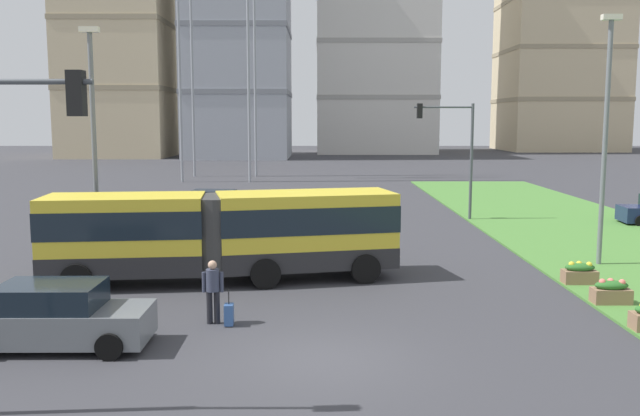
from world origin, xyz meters
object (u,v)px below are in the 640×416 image
(car_grey_wagon, at_px, (59,317))
(flower_planter_1, at_px, (614,292))
(apartment_tower_westcentre, at_px, (241,1))
(traffic_light_far_right, at_px, (457,142))
(flower_planter_2, at_px, (583,273))
(car_black_sedan, at_px, (218,205))
(apartment_tower_west, at_px, (124,28))
(pedestrian_crossing, at_px, (216,287))
(streetlight_median, at_px, (609,131))
(articulated_bus, at_px, (226,233))
(apartment_tower_eastcentre, at_px, (565,4))
(streetlight_left, at_px, (97,137))
(rolling_suitcase, at_px, (232,314))

(car_grey_wagon, xyz_separation_m, flower_planter_1, (15.02, 3.75, -0.33))
(apartment_tower_westcentre, bearing_deg, traffic_light_far_right, -73.33)
(flower_planter_2, bearing_deg, apartment_tower_westcentre, 104.59)
(car_black_sedan, xyz_separation_m, apartment_tower_west, (-23.96, 66.82, 18.40))
(car_black_sedan, relative_size, pedestrian_crossing, 2.63)
(flower_planter_1, relative_size, apartment_tower_westcentre, 0.02)
(traffic_light_far_right, distance_m, streetlight_median, 12.29)
(articulated_bus, relative_size, apartment_tower_eastcentre, 0.23)
(streetlight_median, bearing_deg, pedestrian_crossing, -151.24)
(traffic_light_far_right, xyz_separation_m, apartment_tower_eastcentre, (35.64, 87.46, 21.59))
(traffic_light_far_right, xyz_separation_m, apartment_tower_west, (-37.09, 67.56, 14.85))
(car_grey_wagon, xyz_separation_m, car_black_sedan, (0.50, 21.89, 0.00))
(flower_planter_1, relative_size, streetlight_left, 0.12)
(car_black_sedan, relative_size, rolling_suitcase, 4.72)
(apartment_tower_eastcentre, bearing_deg, traffic_light_far_right, -112.17)
(car_black_sedan, bearing_deg, streetlight_left, -101.04)
(car_grey_wagon, xyz_separation_m, flower_planter_2, (15.02, 6.23, -0.33))
(apartment_tower_eastcentre, bearing_deg, car_black_sedan, -119.36)
(articulated_bus, bearing_deg, rolling_suitcase, -80.61)
(flower_planter_1, height_order, flower_planter_2, same)
(traffic_light_far_right, distance_m, apartment_tower_westcentre, 68.77)
(flower_planter_2, xyz_separation_m, streetlight_median, (1.90, 3.10, 4.65))
(rolling_suitcase, height_order, flower_planter_1, rolling_suitcase)
(traffic_light_far_right, xyz_separation_m, streetlight_median, (3.28, -11.82, 0.78))
(traffic_light_far_right, xyz_separation_m, apartment_tower_westcentre, (-19.04, 63.58, 18.00))
(articulated_bus, xyz_separation_m, rolling_suitcase, (0.85, -5.15, -1.34))
(car_grey_wagon, relative_size, apartment_tower_eastcentre, 0.09)
(streetlight_median, bearing_deg, car_grey_wagon, -151.13)
(rolling_suitcase, distance_m, traffic_light_far_right, 22.04)
(rolling_suitcase, distance_m, apartment_tower_eastcentre, 118.85)
(car_grey_wagon, relative_size, traffic_light_far_right, 0.69)
(streetlight_median, bearing_deg, apartment_tower_west, 116.96)
(car_black_sedan, bearing_deg, apartment_tower_west, 109.73)
(rolling_suitcase, relative_size, flower_planter_2, 0.88)
(flower_planter_1, xyz_separation_m, apartment_tower_westcentre, (-20.43, 80.98, 21.88))
(streetlight_left, relative_size, apartment_tower_westcentre, 0.20)
(articulated_bus, relative_size, apartment_tower_west, 0.31)
(car_grey_wagon, relative_size, pedestrian_crossing, 2.54)
(car_black_sedan, distance_m, flower_planter_2, 21.35)
(rolling_suitcase, bearing_deg, flower_planter_1, 10.18)
(car_grey_wagon, distance_m, streetlight_median, 19.79)
(car_grey_wagon, xyz_separation_m, apartment_tower_westcentre, (-5.41, 84.73, 21.55))
(car_black_sedan, height_order, rolling_suitcase, car_black_sedan)
(articulated_bus, distance_m, streetlight_left, 6.43)
(articulated_bus, bearing_deg, pedestrian_crossing, -85.36)
(flower_planter_2, bearing_deg, streetlight_left, 169.83)
(traffic_light_far_right, height_order, apartment_tower_westcentre, apartment_tower_westcentre)
(streetlight_left, bearing_deg, pedestrian_crossing, -53.32)
(articulated_bus, bearing_deg, apartment_tower_west, 107.98)
(car_black_sedan, bearing_deg, rolling_suitcase, -80.30)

